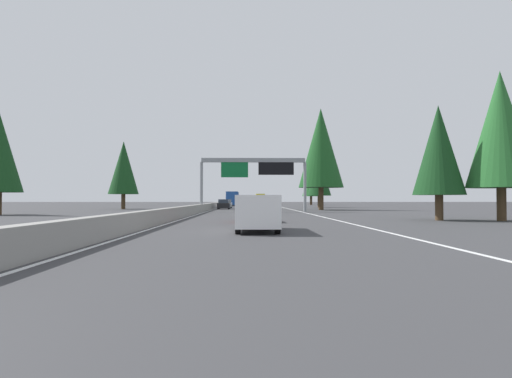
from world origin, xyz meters
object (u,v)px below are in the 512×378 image
object	(u,v)px
conifer_right_distant	(311,181)
conifer_left_mid	(124,168)
pickup_mid_center	(264,202)
bus_near_right	(233,198)
sedan_distant_b	(252,212)
minivan_mid_left	(250,202)
conifer_right_far	(319,175)
minivan_far_right	(257,211)
sign_gantry_overhead	(255,169)
conifer_right_near	(439,150)
conifer_right_foreground	(501,129)
sedan_distant_a	(224,205)
box_truck_far_left	(260,199)
conifer_right_mid	(321,148)
sedan_far_center	(226,204)

from	to	relation	value
conifer_right_distant	conifer_left_mid	size ratio (longest dim) A/B	0.98
pickup_mid_center	bus_near_right	xyz separation A→B (m)	(-1.40, 6.97, 0.80)
sedan_distant_b	minivan_mid_left	bearing A→B (deg)	-0.10
conifer_right_distant	conifer_left_mid	xyz separation A→B (m)	(-43.45, 34.81, 0.10)
conifer_right_far	conifer_right_distant	xyz separation A→B (m)	(31.50, -3.15, 0.23)
minivan_far_right	minivan_mid_left	xyz separation A→B (m)	(56.11, 0.06, 0.00)
sign_gantry_overhead	conifer_right_far	world-z (taller)	conifer_right_far
sign_gantry_overhead	minivan_far_right	size ratio (longest dim) A/B	2.54
sedan_distant_b	conifer_right_distant	size ratio (longest dim) A/B	0.44
minivan_far_right	conifer_right_near	xyz separation A→B (m)	(10.13, -13.20, 4.05)
sign_gantry_overhead	bus_near_right	distance (m)	45.81
conifer_right_foreground	conifer_left_mid	xyz separation A→B (m)	(36.32, 36.35, -0.14)
conifer_right_distant	minivan_mid_left	bearing A→B (deg)	154.52
sedan_distant_a	conifer_right_distant	xyz separation A→B (m)	(44.02, -19.60, 5.44)
sign_gantry_overhead	minivan_mid_left	size ratio (longest dim) A/B	2.54
box_truck_far_left	conifer_left_mid	world-z (taller)	conifer_left_mid
minivan_far_right	conifer_right_mid	size ratio (longest dim) A/B	0.35
conifer_right_near	conifer_right_far	distance (m)	47.42
sign_gantry_overhead	conifer_right_foreground	xyz separation A→B (m)	(-21.89, -16.75, 1.29)
sedan_distant_b	pickup_mid_center	size ratio (longest dim) A/B	0.79
box_truck_far_left	conifer_right_foreground	xyz separation A→B (m)	(-93.43, -14.00, 4.76)
sign_gantry_overhead	conifer_right_mid	xyz separation A→B (m)	(8.64, -9.36, 3.54)
box_truck_far_left	conifer_right_mid	distance (m)	63.63
pickup_mid_center	conifer_right_mid	xyz separation A→B (m)	(-38.25, -6.53, 7.71)
minivan_far_right	conifer_right_foreground	distance (m)	20.26
sign_gantry_overhead	conifer_right_near	bearing A→B (deg)	-148.74
conifer_right_near	conifer_left_mid	world-z (taller)	conifer_left_mid
minivan_mid_left	conifer_right_foreground	bearing A→B (deg)	-159.80
minivan_far_right	conifer_right_mid	world-z (taller)	conifer_right_mid
sedan_far_center	conifer_right_near	world-z (taller)	conifer_right_near
bus_near_right	conifer_right_distant	xyz separation A→B (m)	(12.39, -19.33, 4.41)
conifer_right_distant	bus_near_right	bearing A→B (deg)	122.65
sedan_far_center	box_truck_far_left	bearing A→B (deg)	-8.23
conifer_right_distant	conifer_right_mid	bearing A→B (deg)	173.24
sign_gantry_overhead	conifer_right_distant	distance (m)	59.85
conifer_right_far	conifer_right_distant	distance (m)	31.66
sedan_distant_b	conifer_right_far	world-z (taller)	conifer_right_far
sedan_distant_a	box_truck_far_left	xyz separation A→B (m)	(57.67, -7.14, 0.93)
bus_near_right	conifer_right_near	world-z (taller)	conifer_right_near
conifer_right_far	sign_gantry_overhead	bearing A→B (deg)	155.46
sedan_far_center	conifer_right_distant	xyz separation A→B (m)	(35.81, -19.61, 5.44)
conifer_left_mid	conifer_right_distant	bearing A→B (deg)	-38.70
sedan_distant_b	conifer_right_near	distance (m)	14.12
conifer_right_far	bus_near_right	bearing A→B (deg)	40.24
minivan_far_right	bus_near_right	bearing A→B (deg)	2.76
sedan_distant_a	minivan_mid_left	size ratio (longest dim) A/B	0.88
conifer_left_mid	conifer_right_foreground	bearing A→B (deg)	-134.98
bus_near_right	conifer_right_far	xyz separation A→B (m)	(-19.11, -16.18, 4.18)
sign_gantry_overhead	minivan_mid_left	distance (m)	25.29
sedan_distant_b	conifer_right_far	distance (m)	50.91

